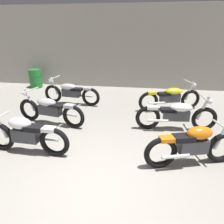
# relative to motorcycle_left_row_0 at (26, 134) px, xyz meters

# --- Properties ---
(ground_plane) EXTENTS (60.00, 60.00, 0.00)m
(ground_plane) POSITION_rel_motorcycle_left_row_0_xyz_m (1.69, -0.82, -0.46)
(ground_plane) COLOR gray
(back_wall) EXTENTS (13.48, 0.24, 3.60)m
(back_wall) POSITION_rel_motorcycle_left_row_0_xyz_m (1.69, 6.02, 1.34)
(back_wall) COLOR #9E998E
(back_wall) RESTS_ON ground
(motorcycle_left_row_0) EXTENTS (1.97, 0.48, 0.88)m
(motorcycle_left_row_0) POSITION_rel_motorcycle_left_row_0_xyz_m (0.00, 0.00, 0.00)
(motorcycle_left_row_0) COLOR black
(motorcycle_left_row_0) RESTS_ON ground
(motorcycle_left_row_1) EXTENTS (2.15, 0.73, 0.97)m
(motorcycle_left_row_1) POSITION_rel_motorcycle_left_row_0_xyz_m (-0.13, 1.51, -0.01)
(motorcycle_left_row_1) COLOR black
(motorcycle_left_row_1) RESTS_ON ground
(motorcycle_left_row_2) EXTENTS (2.17, 0.68, 0.97)m
(motorcycle_left_row_2) POSITION_rel_motorcycle_left_row_0_xyz_m (-0.10, 3.24, -0.01)
(motorcycle_left_row_2) COLOR black
(motorcycle_left_row_2) RESTS_ON ground
(motorcycle_right_row_0) EXTENTS (1.92, 0.73, 0.88)m
(motorcycle_right_row_0) POSITION_rel_motorcycle_left_row_0_xyz_m (3.49, 0.08, 0.00)
(motorcycle_right_row_0) COLOR black
(motorcycle_right_row_0) RESTS_ON ground
(motorcycle_right_row_1) EXTENTS (2.17, 0.68, 0.97)m
(motorcycle_right_row_1) POSITION_rel_motorcycle_left_row_0_xyz_m (3.40, 1.64, -0.01)
(motorcycle_right_row_1) COLOR black
(motorcycle_right_row_1) RESTS_ON ground
(motorcycle_right_row_2) EXTENTS (2.10, 0.90, 0.97)m
(motorcycle_right_row_2) POSITION_rel_motorcycle_left_row_0_xyz_m (3.40, 3.17, -0.01)
(motorcycle_right_row_2) COLOR black
(motorcycle_right_row_2) RESTS_ON ground
(oil_drum) EXTENTS (0.59, 0.59, 0.85)m
(oil_drum) POSITION_rel_motorcycle_left_row_0_xyz_m (-2.55, 5.27, -0.03)
(oil_drum) COLOR #1E722D
(oil_drum) RESTS_ON ground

